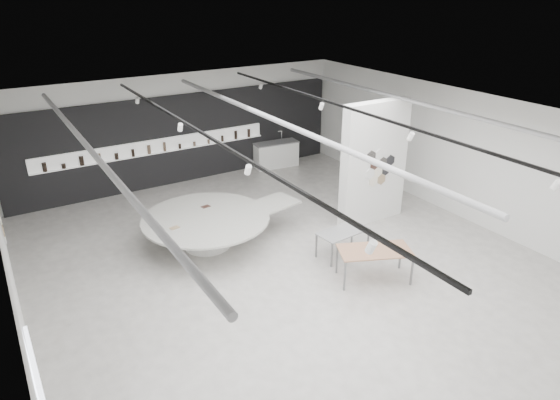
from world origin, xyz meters
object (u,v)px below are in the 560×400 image
sample_table_wood (375,252)px  kitchen_counter (276,154)px  partition_column (374,163)px  sample_table_stone (343,233)px  display_island (209,227)px

sample_table_wood → kitchen_counter: kitchen_counter is taller
partition_column → sample_table_wood: (-2.10, -2.53, -1.06)m
partition_column → sample_table_wood: bearing=-129.7°
partition_column → sample_table_stone: partition_column is taller
sample_table_wood → kitchen_counter: 8.33m
partition_column → kitchen_counter: bearing=89.7°
partition_column → kitchen_counter: (0.03, 5.52, -1.31)m
sample_table_wood → sample_table_stone: sample_table_wood is taller
sample_table_wood → kitchen_counter: (2.13, 8.05, -0.25)m
sample_table_stone → kitchen_counter: (2.04, 6.73, -0.15)m
display_island → sample_table_stone: size_ratio=3.37×
partition_column → display_island: (-4.76, 1.07, -1.24)m
display_island → sample_table_wood: (2.66, -3.60, 0.17)m
partition_column → sample_table_wood: size_ratio=1.90×
display_island → kitchen_counter: (4.79, 4.45, -0.08)m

